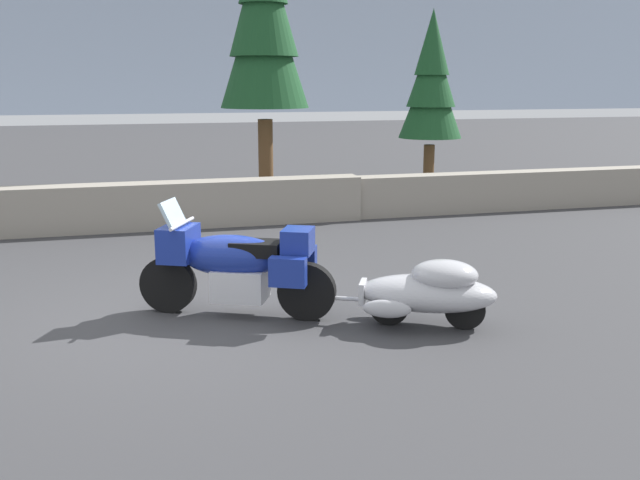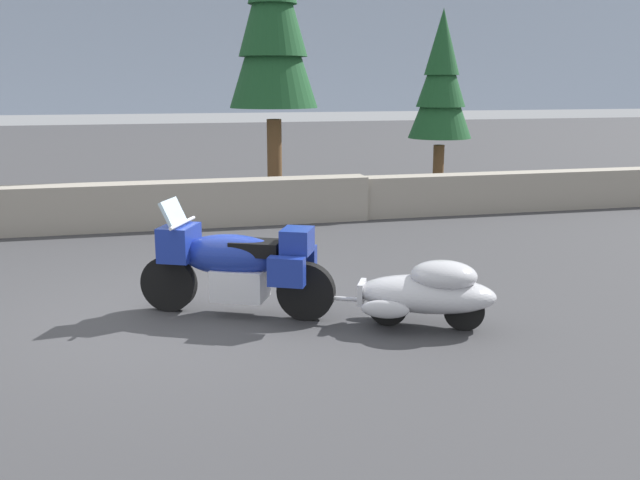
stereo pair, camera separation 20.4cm
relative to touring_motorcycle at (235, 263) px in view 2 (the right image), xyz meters
The scene contains 7 objects.
ground_plane 0.98m from the touring_motorcycle, behind, with size 80.00×80.00×0.00m, color #38383A.
stone_guard_wall 5.43m from the touring_motorcycle, 95.35° to the left, with size 24.00×0.60×0.85m.
distant_ridgeline 95.69m from the touring_motorcycle, 90.45° to the left, with size 240.00×80.00×16.00m, color #99A8BF.
touring_motorcycle is the anchor object (origin of this frame).
car_shaped_trailer 2.20m from the touring_motorcycle, 25.53° to the right, with size 2.14×1.28×0.76m.
pine_tree_tall 8.42m from the touring_motorcycle, 76.11° to the left, with size 1.89×1.89×6.43m.
pine_tree_secondary 9.57m from the touring_motorcycle, 52.57° to the left, with size 1.44×1.44×4.25m.
Camera 2 is at (-0.22, -7.93, 2.64)m, focal length 40.12 mm.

